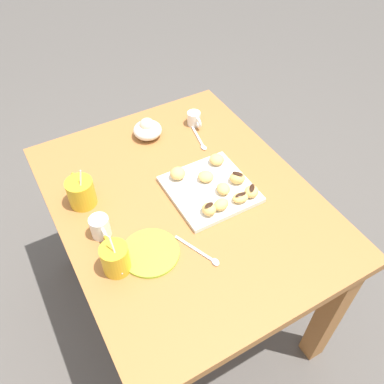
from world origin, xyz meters
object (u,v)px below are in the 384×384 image
(saucer_lime_left, at_px, (150,253))
(beignet_5, at_px, (223,189))
(beignet_1, at_px, (221,204))
(beignet_6, at_px, (240,198))
(chocolate_sauce_pitcher, at_px, (194,118))
(beignet_2, at_px, (251,191))
(coffee_mug_mustard_right, at_px, (81,191))
(cream_pitcher_white, at_px, (100,227))
(beignet_3, at_px, (206,176))
(beignet_8, at_px, (237,178))
(beignet_0, at_px, (209,209))
(ice_cream_bowl, at_px, (147,129))
(beignet_7, at_px, (217,159))
(pastry_plate_square, at_px, (210,189))
(beignet_4, at_px, (178,173))
(dining_table, at_px, (184,221))
(coffee_mug_mustard_left, at_px, (115,257))

(saucer_lime_left, bearing_deg, beignet_5, -73.49)
(beignet_1, xyz_separation_m, beignet_6, (-0.00, -0.07, -0.00))
(chocolate_sauce_pitcher, xyz_separation_m, beignet_1, (-0.44, 0.15, 0.00))
(beignet_5, bearing_deg, beignet_2, -127.54)
(coffee_mug_mustard_right, bearing_deg, cream_pitcher_white, -178.25)
(beignet_3, relative_size, beignet_8, 1.01)
(cream_pitcher_white, relative_size, chocolate_sauce_pitcher, 1.14)
(cream_pitcher_white, distance_m, chocolate_sauce_pitcher, 0.62)
(beignet_3, bearing_deg, saucer_lime_left, 120.23)
(beignet_0, xyz_separation_m, beignet_8, (0.07, -0.16, -0.00))
(ice_cream_bowl, distance_m, chocolate_sauce_pitcher, 0.19)
(beignet_0, distance_m, beignet_7, 0.23)
(beignet_6, bearing_deg, beignet_2, -85.78)
(pastry_plate_square, relative_size, beignet_6, 4.91)
(chocolate_sauce_pitcher, distance_m, beignet_6, 0.45)
(saucer_lime_left, height_order, beignet_4, beignet_4)
(dining_table, xyz_separation_m, beignet_6, (-0.11, -0.15, 0.15))
(beignet_0, distance_m, beignet_5, 0.10)
(pastry_plate_square, bearing_deg, beignet_6, -151.19)
(dining_table, xyz_separation_m, coffee_mug_mustard_left, (-0.14, 0.30, 0.18))
(beignet_4, bearing_deg, beignet_6, -147.14)
(ice_cream_bowl, relative_size, beignet_8, 2.05)
(coffee_mug_mustard_right, bearing_deg, beignet_1, -124.52)
(beignet_5, bearing_deg, beignet_8, -75.37)
(dining_table, distance_m, beignet_3, 0.19)
(beignet_3, bearing_deg, chocolate_sauce_pitcher, -22.76)
(beignet_4, bearing_deg, beignet_5, -143.87)
(beignet_5, bearing_deg, coffee_mug_mustard_right, 64.27)
(beignet_2, relative_size, beignet_3, 0.94)
(beignet_3, relative_size, beignet_4, 1.00)
(beignet_4, bearing_deg, beignet_0, -177.05)
(dining_table, relative_size, beignet_1, 19.28)
(coffee_mug_mustard_left, bearing_deg, beignet_1, -84.93)
(dining_table, bearing_deg, beignet_8, -100.90)
(beignet_7, bearing_deg, dining_table, 113.90)
(beignet_1, distance_m, beignet_2, 0.12)
(ice_cream_bowl, relative_size, beignet_1, 2.04)
(pastry_plate_square, bearing_deg, ice_cream_bowl, 8.87)
(coffee_mug_mustard_right, distance_m, beignet_3, 0.41)
(cream_pitcher_white, xyz_separation_m, beignet_7, (0.09, -0.47, -0.01))
(cream_pitcher_white, relative_size, beignet_8, 1.97)
(dining_table, relative_size, beignet_4, 19.01)
(beignet_1, xyz_separation_m, beignet_8, (0.07, -0.11, 0.00))
(dining_table, distance_m, beignet_2, 0.27)
(beignet_4, bearing_deg, beignet_7, -91.49)
(chocolate_sauce_pitcher, height_order, beignet_7, chocolate_sauce_pitcher)
(pastry_plate_square, relative_size, beignet_5, 5.34)
(coffee_mug_mustard_left, height_order, cream_pitcher_white, coffee_mug_mustard_left)
(coffee_mug_mustard_right, xyz_separation_m, beignet_0, (-0.25, -0.33, -0.02))
(beignet_5, bearing_deg, coffee_mug_mustard_left, 102.04)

